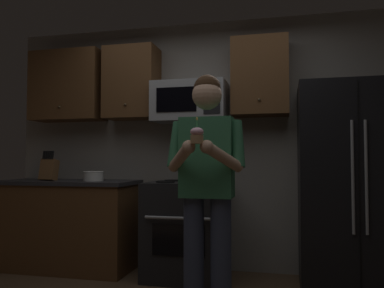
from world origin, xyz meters
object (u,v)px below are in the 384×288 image
person (207,179)px  cupcake (197,135)px  oven_range (187,229)px  refrigerator (352,187)px  microwave (190,102)px  knife_block (49,169)px  bowl_large_white (93,176)px

person → cupcake: 0.44m
oven_range → refrigerator: bearing=-1.5°
microwave → knife_block: microwave is taller
oven_range → bowl_large_white: (-0.99, -0.02, 0.51)m
bowl_large_white → microwave: bearing=8.1°
oven_range → person: (0.38, -0.92, 0.53)m
oven_range → knife_block: size_ratio=2.91×
person → cupcake: size_ratio=10.13×
person → refrigerator: bearing=38.2°
refrigerator → bowl_large_white: bearing=179.6°
bowl_large_white → cupcake: (1.36, -1.23, 0.32)m
person → cupcake: person is taller
oven_range → cupcake: bearing=-73.2°
microwave → bowl_large_white: microwave is taller
oven_range → person: bearing=-67.8°
knife_block → person: bearing=-25.5°
refrigerator → person: refrigerator is taller
oven_range → microwave: 1.26m
microwave → cupcake: 1.48m
knife_block → bowl_large_white: 0.51m
refrigerator → knife_block: 3.00m
microwave → knife_block: size_ratio=2.31×
bowl_large_white → refrigerator: bearing=-0.4°
refrigerator → bowl_large_white: size_ratio=8.48×
knife_block → oven_range: bearing=1.1°
knife_block → bowl_large_white: knife_block is taller
microwave → person: bearing=-70.1°
cupcake → oven_range: bearing=106.8°
bowl_large_white → knife_block: bearing=-179.1°
microwave → bowl_large_white: (-0.99, -0.14, -0.75)m
refrigerator → bowl_large_white: 2.49m
microwave → refrigerator: microwave is taller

